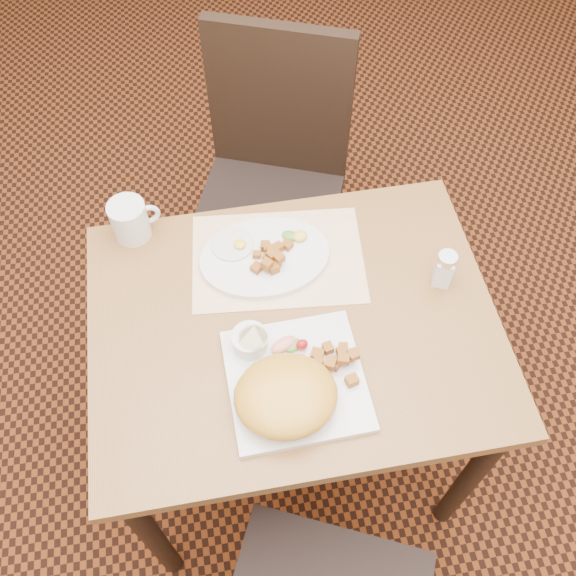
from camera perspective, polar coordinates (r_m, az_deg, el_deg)
The scene contains 15 objects.
ground at distance 2.10m, azimuth 0.39°, elevation -13.41°, with size 8.00×8.00×0.00m, color black.
table at distance 1.51m, azimuth 0.52°, elevation -5.14°, with size 0.90×0.70×0.75m.
chair_far at distance 1.97m, azimuth -1.39°, elevation 10.13°, with size 0.55×0.55×0.97m.
placemat at distance 1.51m, azimuth -0.91°, elevation 2.65°, with size 0.40×0.28×0.00m, color white.
plate_square at distance 1.34m, azimuth 0.73°, elevation -8.21°, with size 0.28×0.28×0.02m, color silver.
plate_oval at distance 1.50m, azimuth -2.07°, elevation 2.77°, with size 0.30×0.23×0.02m, color silver, non-canonical shape.
hollandaise_mound at distance 1.28m, azimuth -0.27°, elevation -9.59°, with size 0.21×0.19×0.08m.
ramekin at distance 1.35m, azimuth -3.39°, elevation -4.68°, with size 0.08×0.08×0.04m.
garnish_sq at distance 1.36m, azimuth 0.15°, elevation -5.06°, with size 0.09×0.05×0.03m.
fried_egg at distance 1.51m, azimuth -4.88°, elevation 3.91°, with size 0.10×0.10×0.02m.
garnish_ov at distance 1.52m, azimuth 0.72°, elevation 4.67°, with size 0.07×0.05×0.02m.
salt_shaker at distance 1.47m, azimuth 13.70°, elevation 1.67°, with size 0.05×0.05×0.10m.
coffee_mug at distance 1.56m, azimuth -13.82°, elevation 5.90°, with size 0.12×0.09×0.10m.
home_fries_sq at distance 1.34m, azimuth 4.22°, elevation -6.39°, with size 0.10×0.11×0.04m.
home_fries_ov at distance 1.47m, azimuth -1.48°, elevation 2.84°, with size 0.11×0.09×0.04m.
Camera 1 is at (-0.14, -0.70, 1.97)m, focal length 40.00 mm.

